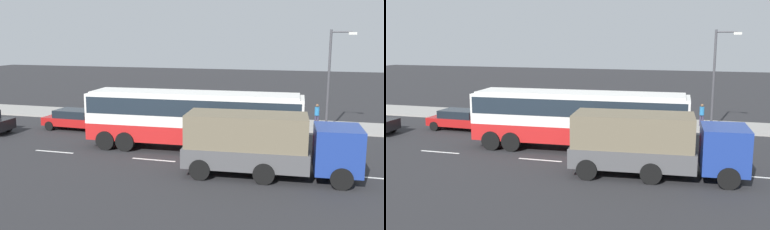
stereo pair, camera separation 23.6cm
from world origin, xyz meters
The scene contains 8 objects.
ground_plane centered at (0.00, 0.00, 0.00)m, with size 120.00×120.00×0.00m, color #28282B.
sidewalk_curb centered at (0.00, 8.76, 0.07)m, with size 80.00×4.00×0.15m, color gray.
lane_centreline centered at (4.84, -2.23, 0.00)m, with size 39.25×0.16×0.01m.
coach_bus centered at (-1.56, 0.36, 2.07)m, with size 12.23×3.10×3.32m.
cargo_truck centered at (3.01, -3.32, 1.59)m, with size 8.08×3.11×2.92m.
car_red_compact centered at (-10.88, 3.45, 0.75)m, with size 4.59×2.10×1.39m.
pedestrian_near_curb centered at (5.20, 8.42, 1.05)m, with size 0.32×0.32×1.57m.
street_lamp centered at (5.99, 6.98, 3.99)m, with size 1.65×0.24×6.68m.
Camera 2 is at (4.88, -23.25, 6.49)m, focal length 41.20 mm.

